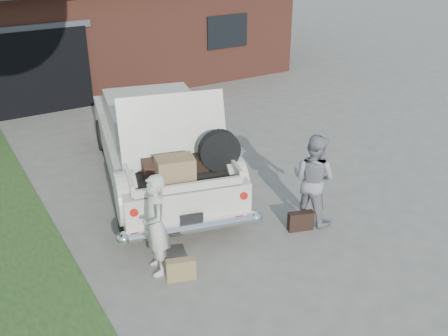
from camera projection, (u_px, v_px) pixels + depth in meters
ground at (243, 243)px, 8.51m from camera, size 90.00×90.00×0.00m
house at (80, 22)px, 17.12m from camera, size 12.80×7.80×3.30m
sedan at (158, 142)px, 10.24m from camera, size 3.27×5.75×2.21m
woman_left at (156, 225)px, 7.51m from camera, size 0.48×0.64×1.58m
woman_right at (313, 179)px, 8.80m from camera, size 0.86×0.95×1.60m
suitcase_left at (181, 269)px, 7.59m from camera, size 0.45×0.26×0.33m
suitcase_right at (301, 221)px, 8.79m from camera, size 0.45×0.26×0.33m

